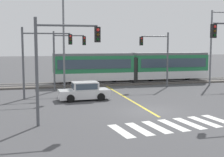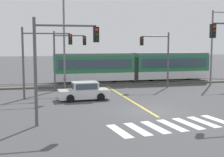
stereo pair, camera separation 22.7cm
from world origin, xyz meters
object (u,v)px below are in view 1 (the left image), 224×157
at_px(sedan_crossing, 84,92).
at_px(traffic_light_near_left, 59,55).
at_px(traffic_light_far_left, 65,52).
at_px(street_lamp_east, 213,42).
at_px(light_rail_tram, 133,66).
at_px(traffic_light_far_right, 158,51).
at_px(traffic_light_mid_left, 40,52).
at_px(street_lamp_centre, 66,36).

height_order(sedan_crossing, traffic_light_near_left, traffic_light_near_left).
bearing_deg(traffic_light_near_left, sedan_crossing, 70.85).
bearing_deg(sedan_crossing, traffic_light_far_left, 100.41).
bearing_deg(traffic_light_far_left, traffic_light_near_left, -97.16).
height_order(sedan_crossing, street_lamp_east, street_lamp_east).
bearing_deg(street_lamp_east, sedan_crossing, -159.01).
bearing_deg(traffic_light_near_left, street_lamp_east, 36.62).
xyz_separation_m(light_rail_tram, traffic_light_far_right, (1.52, -4.15, 1.82)).
xyz_separation_m(light_rail_tram, traffic_light_mid_left, (-10.78, -7.86, 1.97)).
height_order(traffic_light_far_right, street_lamp_east, street_lamp_east).
xyz_separation_m(street_lamp_centre, street_lamp_east, (16.52, -0.71, -0.66)).
distance_m(traffic_light_far_left, street_lamp_centre, 2.07).
xyz_separation_m(traffic_light_near_left, street_lamp_centre, (1.88, 14.39, 1.42)).
xyz_separation_m(sedan_crossing, traffic_light_mid_left, (-3.47, 1.64, 3.31)).
bearing_deg(traffic_light_mid_left, traffic_light_near_left, -84.98).
bearing_deg(light_rail_tram, street_lamp_centre, -161.25).
distance_m(traffic_light_mid_left, street_lamp_centre, 5.97).
distance_m(sedan_crossing, street_lamp_east, 17.37).
xyz_separation_m(traffic_light_near_left, traffic_light_far_right, (11.48, 12.99, -0.21)).
bearing_deg(traffic_light_far_left, traffic_light_mid_left, -122.70).
bearing_deg(traffic_light_far_right, street_lamp_centre, 171.67).
bearing_deg(traffic_light_near_left, traffic_light_far_right, 48.52).
relative_size(traffic_light_mid_left, street_lamp_centre, 0.63).
distance_m(traffic_light_far_right, street_lamp_centre, 9.83).
xyz_separation_m(sedan_crossing, traffic_light_far_right, (8.83, 5.35, 3.17)).
bearing_deg(sedan_crossing, street_lamp_centre, 96.48).
xyz_separation_m(traffic_light_far_left, street_lamp_centre, (0.24, 1.28, 1.61)).
bearing_deg(traffic_light_mid_left, street_lamp_east, 12.91).
height_order(street_lamp_centre, street_lamp_east, street_lamp_centre).
bearing_deg(street_lamp_east, traffic_light_near_left, -143.38).
distance_m(traffic_light_near_left, traffic_light_far_left, 13.21).
distance_m(light_rail_tram, sedan_crossing, 12.06).
relative_size(sedan_crossing, traffic_light_far_left, 0.72).
distance_m(traffic_light_near_left, traffic_light_far_right, 17.34).
relative_size(traffic_light_near_left, traffic_light_far_left, 1.05).
distance_m(light_rail_tram, traffic_light_near_left, 19.92).
relative_size(sedan_crossing, traffic_light_far_right, 0.73).
height_order(light_rail_tram, traffic_light_far_left, traffic_light_far_left).
distance_m(sedan_crossing, street_lamp_centre, 8.32).
distance_m(light_rail_tram, traffic_light_far_left, 9.42).
bearing_deg(traffic_light_near_left, traffic_light_mid_left, 95.02).
height_order(traffic_light_far_right, street_lamp_centre, street_lamp_centre).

